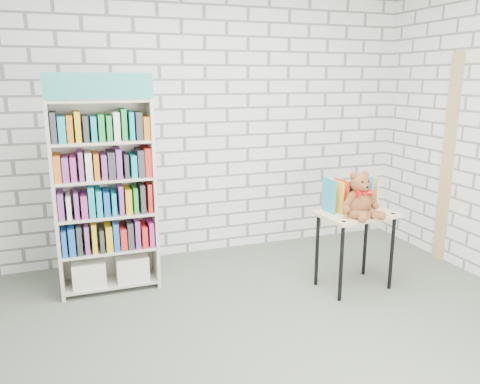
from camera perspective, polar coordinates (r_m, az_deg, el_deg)
name	(u,v)px	position (r m, az deg, el deg)	size (l,w,h in m)	color
ground	(284,343)	(3.54, 5.35, -17.82)	(4.50, 4.50, 0.00)	#525A4C
room_shell	(290,89)	(3.02, 6.12, 12.40)	(4.52, 4.02, 2.81)	silver
bookshelf	(105,195)	(4.21, -16.08, -0.39)	(0.84, 0.33, 1.89)	beige
display_table	(356,223)	(4.26, 13.94, -3.70)	(0.70, 0.52, 0.70)	#D7B481
table_books	(350,195)	(4.27, 13.22, -0.32)	(0.48, 0.25, 0.27)	teal
teddy_bear	(360,199)	(4.08, 14.47, -0.79)	(0.36, 0.33, 0.39)	brown
door_trim	(448,160)	(5.16, 24.00, 3.60)	(0.05, 0.12, 2.10)	tan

